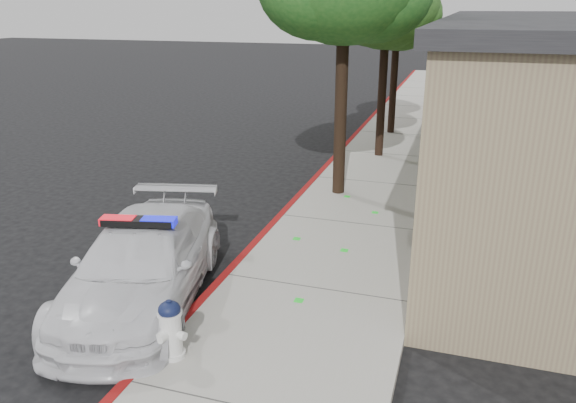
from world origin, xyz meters
The scene contains 7 objects.
ground centered at (0.00, 0.00, 0.00)m, with size 120.00×120.00×0.00m, color black.
sidewalk centered at (1.60, 3.00, 0.07)m, with size 3.20×60.00×0.15m, color #9C9A8D.
red_curb centered at (0.06, 3.00, 0.08)m, with size 0.14×60.00×0.16m, color maroon.
police_car centered at (-0.90, -0.99, 0.66)m, with size 2.84×4.83×1.43m.
fire_hydrant centered at (0.35, -2.37, 0.56)m, with size 0.47×0.41×0.82m.
street_tree_mid centered at (1.31, 8.84, 4.38)m, with size 3.03×2.98×5.61m.
street_tree_far centered at (1.25, 12.15, 4.17)m, with size 2.87×2.93×5.35m.
Camera 1 is at (3.67, -7.82, 4.50)m, focal length 34.69 mm.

